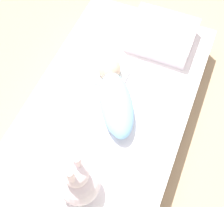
{
  "coord_description": "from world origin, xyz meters",
  "views": [
    {
      "loc": [
        -0.77,
        -0.34,
        1.69
      ],
      "look_at": [
        -0.0,
        -0.03,
        0.27
      ],
      "focal_mm": 50.0,
      "sensor_mm": 36.0,
      "label": 1
    }
  ],
  "objects": [
    {
      "name": "ground_plane",
      "position": [
        0.0,
        0.0,
        0.0
      ],
      "size": [
        12.0,
        12.0,
        0.0
      ],
      "primitive_type": "plane",
      "color": "#9E8466"
    },
    {
      "name": "bed_mattress",
      "position": [
        0.0,
        0.0,
        0.11
      ],
      "size": [
        1.53,
        0.85,
        0.22
      ],
      "color": "white",
      "rests_on": "ground_plane"
    },
    {
      "name": "burp_cloth",
      "position": [
        0.19,
        0.05,
        0.23
      ],
      "size": [
        0.19,
        0.16,
        0.02
      ],
      "color": "white",
      "rests_on": "bed_mattress"
    },
    {
      "name": "swaddled_baby",
      "position": [
        0.03,
        -0.03,
        0.28
      ],
      "size": [
        0.48,
        0.36,
        0.13
      ],
      "rotation": [
        0.0,
        0.0,
        0.55
      ],
      "color": "#7FB7E5",
      "rests_on": "bed_mattress"
    },
    {
      "name": "pillow",
      "position": [
        0.54,
        -0.12,
        0.28
      ],
      "size": [
        0.32,
        0.38,
        0.12
      ],
      "color": "white",
      "rests_on": "bed_mattress"
    },
    {
      "name": "bunny_plush",
      "position": [
        -0.47,
        -0.06,
        0.34
      ],
      "size": [
        0.19,
        0.19,
        0.35
      ],
      "color": "silver",
      "rests_on": "bed_mattress"
    }
  ]
}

